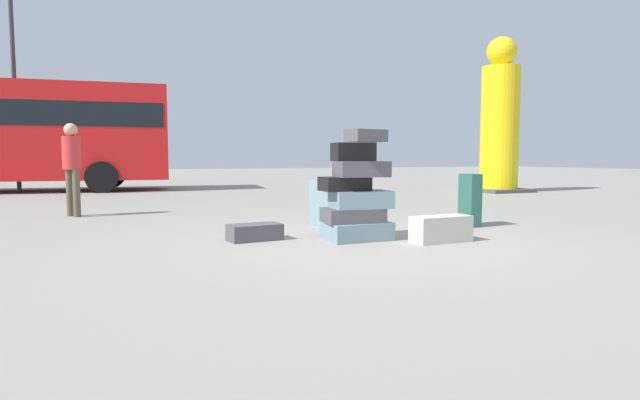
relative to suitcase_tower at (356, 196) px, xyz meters
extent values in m
plane|color=gray|center=(0.05, -0.15, -0.54)|extent=(80.00, 80.00, 0.00)
cube|color=gray|center=(0.00, -0.02, -0.43)|extent=(0.79, 0.52, 0.22)
cube|color=#4C4C51|center=(-0.04, 0.01, -0.24)|extent=(0.76, 0.53, 0.17)
cube|color=gray|center=(0.06, 0.00, -0.04)|extent=(0.76, 0.54, 0.21)
cube|color=black|center=(-0.13, 0.06, 0.15)|extent=(0.59, 0.40, 0.17)
cube|color=#4C4C51|center=(0.03, -0.06, 0.33)|extent=(0.66, 0.47, 0.19)
cube|color=black|center=(0.03, 0.16, 0.54)|extent=(0.54, 0.38, 0.23)
cube|color=#4C4C51|center=(0.00, -0.23, 0.73)|extent=(0.48, 0.35, 0.14)
cube|color=beige|center=(0.86, -0.56, -0.39)|extent=(0.76, 0.33, 0.32)
cube|color=#4C4C51|center=(-1.17, 0.44, -0.44)|extent=(0.67, 0.40, 0.20)
cube|color=#26594C|center=(2.12, 0.47, -0.16)|extent=(0.22, 0.38, 0.77)
cube|color=gray|center=(0.16, 1.34, -0.20)|extent=(0.38, 0.49, 0.68)
cylinder|color=brown|center=(-3.41, 4.21, -0.14)|extent=(0.12, 0.12, 0.81)
cylinder|color=brown|center=(-3.30, 4.02, -0.14)|extent=(0.12, 0.12, 0.81)
cylinder|color=red|center=(-3.36, 4.11, 0.55)|extent=(0.30, 0.30, 0.56)
sphere|color=tan|center=(-3.36, 4.11, 0.94)|extent=(0.22, 0.22, 0.22)
cylinder|color=yellow|center=(7.89, 6.34, 1.28)|extent=(1.09, 1.09, 3.64)
sphere|color=yellow|center=(7.89, 6.34, 3.52)|extent=(0.85, 0.85, 0.85)
cube|color=#4C4C4C|center=(7.89, 6.34, -0.49)|extent=(1.53, 1.53, 0.10)
cylinder|color=black|center=(-2.64, 12.83, -0.09)|extent=(0.92, 0.35, 0.90)
cylinder|color=black|center=(-2.91, 10.34, -0.09)|extent=(0.92, 0.35, 0.90)
cylinder|color=#333338|center=(-5.13, 11.50, 2.84)|extent=(0.12, 0.12, 6.77)
camera|label=1|loc=(-2.87, -5.66, 0.48)|focal=28.95mm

